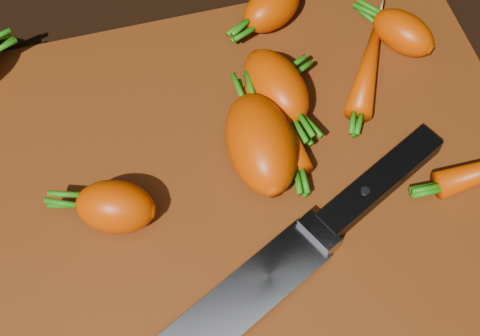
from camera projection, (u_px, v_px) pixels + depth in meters
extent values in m
cube|color=black|center=(243.00, 198.00, 0.57)|extent=(2.00, 2.00, 0.01)
cube|color=#6F320F|center=(243.00, 192.00, 0.57)|extent=(0.50, 0.40, 0.01)
ellipsoid|color=#D64000|center=(115.00, 207.00, 0.53)|extent=(0.07, 0.06, 0.04)
ellipsoid|color=#D64000|center=(276.00, 86.00, 0.58)|extent=(0.06, 0.09, 0.05)
ellipsoid|color=#D64000|center=(260.00, 144.00, 0.55)|extent=(0.06, 0.10, 0.06)
ellipsoid|color=#D64000|center=(272.00, 8.00, 0.63)|extent=(0.08, 0.07, 0.04)
ellipsoid|color=#D64000|center=(269.00, 88.00, 0.59)|extent=(0.07, 0.06, 0.04)
ellipsoid|color=#D64000|center=(403.00, 33.00, 0.62)|extent=(0.07, 0.07, 0.04)
ellipsoid|color=#D64000|center=(369.00, 62.00, 0.61)|extent=(0.08, 0.12, 0.03)
ellipsoid|color=#D64000|center=(283.00, 122.00, 0.58)|extent=(0.03, 0.10, 0.03)
cube|color=gray|center=(210.00, 327.00, 0.49)|extent=(0.03, 0.04, 0.02)
cube|color=black|center=(280.00, 267.00, 0.52)|extent=(0.13, 0.08, 0.02)
cylinder|color=#B2B2B7|center=(262.00, 279.00, 0.50)|extent=(0.01, 0.01, 0.00)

